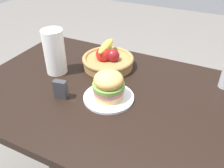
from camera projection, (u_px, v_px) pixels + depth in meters
dining_table at (113, 109)px, 1.20m from camera, size 1.40×0.90×0.75m
plate at (109, 97)px, 1.10m from camera, size 0.24×0.24×0.01m
sandwich at (109, 85)px, 1.06m from camera, size 0.15×0.15×0.13m
fruit_basket at (108, 59)px, 1.33m from camera, size 0.29×0.29×0.14m
paper_towel_roll at (55, 52)px, 1.23m from camera, size 0.11×0.11×0.24m
napkin_holder at (61, 89)px, 1.08m from camera, size 0.06×0.04×0.09m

